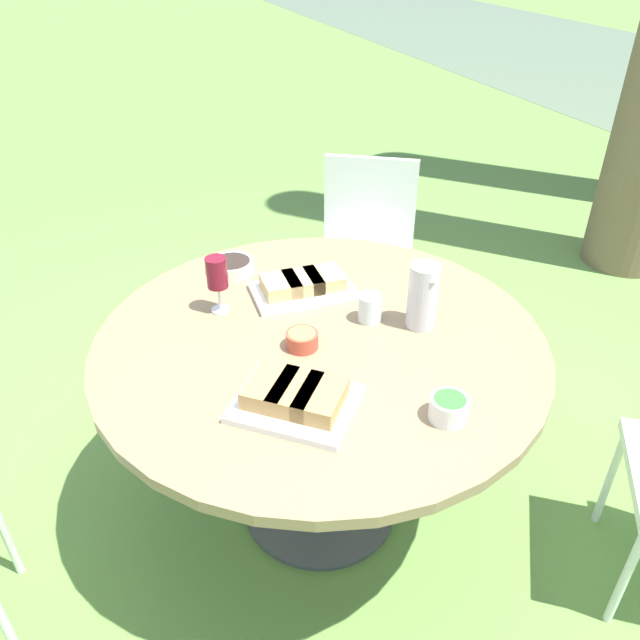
# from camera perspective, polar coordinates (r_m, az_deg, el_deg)

# --- Properties ---
(ground_plane) EXTENTS (40.00, 40.00, 0.00)m
(ground_plane) POSITION_cam_1_polar(r_m,az_deg,el_deg) (2.40, 0.00, -16.61)
(ground_plane) COLOR #668E42
(dining_table) EXTENTS (1.36, 1.36, 0.76)m
(dining_table) POSITION_cam_1_polar(r_m,az_deg,el_deg) (1.95, 0.00, -4.14)
(dining_table) COLOR #4C4C51
(dining_table) RESTS_ON ground_plane
(chair_near_right) EXTENTS (0.59, 0.60, 0.89)m
(chair_near_right) POSITION_cam_1_polar(r_m,az_deg,el_deg) (3.00, 4.20, 7.33)
(chair_near_right) COLOR silver
(chair_near_right) RESTS_ON ground_plane
(water_pitcher) EXTENTS (0.10, 0.09, 0.21)m
(water_pitcher) POSITION_cam_1_polar(r_m,az_deg,el_deg) (1.90, 9.38, 2.16)
(water_pitcher) COLOR silver
(water_pitcher) RESTS_ON dining_table
(wine_glass) EXTENTS (0.07, 0.07, 0.19)m
(wine_glass) POSITION_cam_1_polar(r_m,az_deg,el_deg) (1.96, -9.40, 4.12)
(wine_glass) COLOR silver
(wine_glass) RESTS_ON dining_table
(platter_bread_main) EXTENTS (0.38, 0.39, 0.07)m
(platter_bread_main) POSITION_cam_1_polar(r_m,az_deg,el_deg) (1.61, -2.28, -7.08)
(platter_bread_main) COLOR white
(platter_bread_main) RESTS_ON dining_table
(platter_charcuterie) EXTENTS (0.22, 0.35, 0.07)m
(platter_charcuterie) POSITION_cam_1_polar(r_m,az_deg,el_deg) (2.08, -1.58, 3.17)
(platter_charcuterie) COLOR white
(platter_charcuterie) RESTS_ON dining_table
(bowl_fries) EXTENTS (0.09, 0.09, 0.05)m
(bowl_fries) POSITION_cam_1_polar(r_m,az_deg,el_deg) (1.82, -1.66, -1.76)
(bowl_fries) COLOR #B74733
(bowl_fries) RESTS_ON dining_table
(bowl_salad) EXTENTS (0.10, 0.10, 0.06)m
(bowl_salad) POSITION_cam_1_polar(r_m,az_deg,el_deg) (1.61, 11.70, -7.82)
(bowl_salad) COLOR white
(bowl_salad) RESTS_ON dining_table
(bowl_olives) EXTENTS (0.16, 0.16, 0.04)m
(bowl_olives) POSITION_cam_1_polar(r_m,az_deg,el_deg) (2.23, -8.08, 4.94)
(bowl_olives) COLOR beige
(bowl_olives) RESTS_ON dining_table
(cup_water_near) EXTENTS (0.07, 0.07, 0.09)m
(cup_water_near) POSITION_cam_1_polar(r_m,az_deg,el_deg) (1.94, 4.59, 1.09)
(cup_water_near) COLOR silver
(cup_water_near) RESTS_ON dining_table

